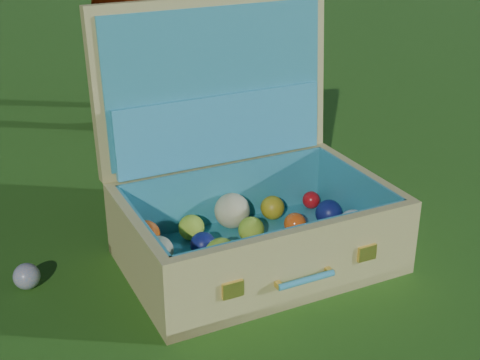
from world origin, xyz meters
name	(u,v)px	position (x,y,z in m)	size (l,w,h in m)	color
ground	(241,241)	(0.00, 0.00, 0.00)	(60.00, 60.00, 0.00)	#215114
stray_ball	(27,276)	(-0.53, 0.06, 0.03)	(0.06, 0.06, 0.06)	teal
suitcase	(242,188)	(-0.02, -0.03, 0.17)	(0.66, 0.54, 0.61)	tan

